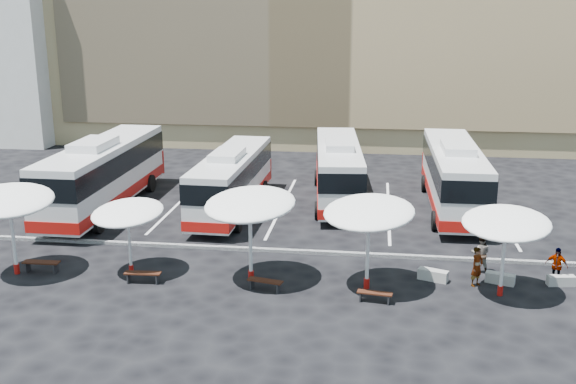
# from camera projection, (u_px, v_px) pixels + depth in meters

# --- Properties ---
(ground) EXTENTS (120.00, 120.00, 0.00)m
(ground) POSITION_uv_depth(u_px,v_px,m) (258.00, 255.00, 30.70)
(ground) COLOR black
(ground) RESTS_ON ground
(curb_divider) EXTENTS (34.00, 0.25, 0.15)m
(curb_divider) POSITION_uv_depth(u_px,v_px,m) (259.00, 250.00, 31.16)
(curb_divider) COLOR black
(curb_divider) RESTS_ON ground
(bay_lines) EXTENTS (24.15, 12.00, 0.01)m
(bay_lines) POSITION_uv_depth(u_px,v_px,m) (282.00, 206.00, 38.35)
(bay_lines) COLOR white
(bay_lines) RESTS_ON ground
(bus_0) EXTENTS (3.02, 12.87, 4.08)m
(bus_0) POSITION_uv_depth(u_px,v_px,m) (104.00, 172.00, 37.36)
(bus_0) COLOR silver
(bus_0) RESTS_ON ground
(bus_1) EXTENTS (2.81, 11.22, 3.54)m
(bus_1) POSITION_uv_depth(u_px,v_px,m) (232.00, 179.00, 37.03)
(bus_1) COLOR silver
(bus_1) RESTS_ON ground
(bus_2) EXTENTS (3.53, 11.74, 3.67)m
(bus_2) POSITION_uv_depth(u_px,v_px,m) (338.00, 168.00, 39.12)
(bus_2) COLOR silver
(bus_2) RESTS_ON ground
(bus_3) EXTENTS (2.95, 12.25, 3.88)m
(bus_3) POSITION_uv_depth(u_px,v_px,m) (454.00, 174.00, 37.32)
(bus_3) COLOR silver
(bus_3) RESTS_ON ground
(sunshade_0) EXTENTS (4.78, 4.80, 3.79)m
(sunshade_0) POSITION_uv_depth(u_px,v_px,m) (9.00, 201.00, 27.70)
(sunshade_0) COLOR silver
(sunshade_0) RESTS_ON ground
(sunshade_1) EXTENTS (3.71, 3.74, 3.14)m
(sunshade_1) POSITION_uv_depth(u_px,v_px,m) (128.00, 213.00, 27.91)
(sunshade_1) COLOR silver
(sunshade_1) RESTS_ON ground
(sunshade_2) EXTENTS (4.74, 4.77, 3.86)m
(sunshade_2) POSITION_uv_depth(u_px,v_px,m) (250.00, 204.00, 26.94)
(sunshade_2) COLOR silver
(sunshade_2) RESTS_ON ground
(sunshade_3) EXTENTS (4.71, 4.74, 3.74)m
(sunshade_3) POSITION_uv_depth(u_px,v_px,m) (369.00, 213.00, 26.21)
(sunshade_3) COLOR silver
(sunshade_3) RESTS_ON ground
(sunshade_4) EXTENTS (4.10, 4.13, 3.49)m
(sunshade_4) POSITION_uv_depth(u_px,v_px,m) (506.00, 223.00, 25.60)
(sunshade_4) COLOR silver
(sunshade_4) RESTS_ON ground
(wood_bench_0) EXTENTS (1.57, 0.45, 0.48)m
(wood_bench_0) POSITION_uv_depth(u_px,v_px,m) (41.00, 264.00, 28.60)
(wood_bench_0) COLOR black
(wood_bench_0) RESTS_ON ground
(wood_bench_1) EXTENTS (1.51, 0.49, 0.46)m
(wood_bench_1) POSITION_uv_depth(u_px,v_px,m) (143.00, 275.00, 27.49)
(wood_bench_1) COLOR black
(wood_bench_1) RESTS_ON ground
(wood_bench_2) EXTENTS (1.48, 0.70, 0.44)m
(wood_bench_2) POSITION_uv_depth(u_px,v_px,m) (265.00, 282.00, 26.75)
(wood_bench_2) COLOR black
(wood_bench_2) RESTS_ON ground
(wood_bench_3) EXTENTS (1.38, 0.53, 0.41)m
(wood_bench_3) POSITION_uv_depth(u_px,v_px,m) (375.00, 295.00, 25.67)
(wood_bench_3) COLOR black
(wood_bench_3) RESTS_ON ground
(conc_bench_0) EXTENTS (1.28, 0.81, 0.46)m
(conc_bench_0) POSITION_uv_depth(u_px,v_px,m) (433.00, 275.00, 27.78)
(conc_bench_0) COLOR gray
(conc_bench_0) RESTS_ON ground
(conc_bench_1) EXTENTS (1.22, 0.75, 0.44)m
(conc_bench_1) POSITION_uv_depth(u_px,v_px,m) (500.00, 278.00, 27.46)
(conc_bench_1) COLOR gray
(conc_bench_1) RESTS_ON ground
(conc_bench_2) EXTENTS (1.14, 0.52, 0.41)m
(conc_bench_2) POSITION_uv_depth(u_px,v_px,m) (561.00, 281.00, 27.27)
(conc_bench_2) COLOR gray
(conc_bench_2) RESTS_ON ground
(passenger_0) EXTENTS (0.70, 0.69, 1.63)m
(passenger_0) POSITION_uv_depth(u_px,v_px,m) (477.00, 267.00, 27.08)
(passenger_0) COLOR black
(passenger_0) RESTS_ON ground
(passenger_1) EXTENTS (0.89, 0.74, 1.65)m
(passenger_1) POSITION_uv_depth(u_px,v_px,m) (481.00, 254.00, 28.50)
(passenger_1) COLOR black
(passenger_1) RESTS_ON ground
(passenger_2) EXTENTS (0.97, 0.73, 1.53)m
(passenger_2) POSITION_uv_depth(u_px,v_px,m) (556.00, 265.00, 27.36)
(passenger_2) COLOR black
(passenger_2) RESTS_ON ground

